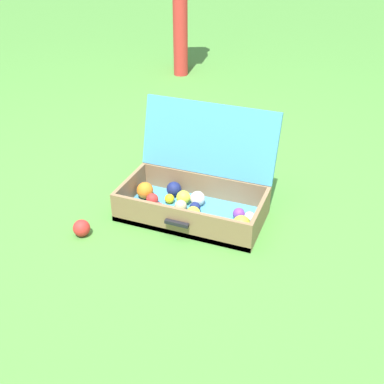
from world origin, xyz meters
TOP-DOWN VIEW (x-y plane):
  - ground_plane at (0.00, 0.00)m, footprint 16.00×16.00m
  - open_suitcase at (0.07, 0.10)m, footprint 0.66×0.47m
  - stray_ball_on_grass at (-0.33, -0.27)m, footprint 0.08×0.08m

SIDE VIEW (x-z plane):
  - ground_plane at x=0.00m, z-range 0.00..0.00m
  - stray_ball_on_grass at x=-0.33m, z-range 0.00..0.08m
  - open_suitcase at x=0.07m, z-range -0.13..0.34m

